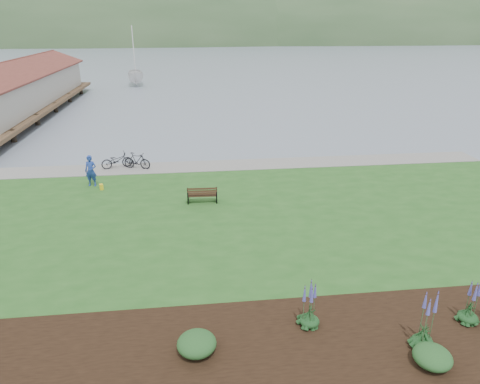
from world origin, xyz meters
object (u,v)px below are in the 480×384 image
Objects in this scene: bicycle_a at (117,160)px; sailboat at (137,86)px; person at (90,168)px; park_bench at (202,195)px.

bicycle_a is 39.83m from sailboat.
bicycle_a is (0.96, 3.01, -0.54)m from person.
park_bench is at bearing -158.35° from bicycle_a.
bicycle_a is (-5.21, 6.23, 0.04)m from park_bench.
person is at bearing -93.69° from sailboat.
park_bench is 0.79× the size of bicycle_a.
person is 0.08× the size of sailboat.
sailboat reaches higher than bicycle_a.
sailboat is at bearing 100.89° from person.
park_bench is 0.06× the size of sailboat.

